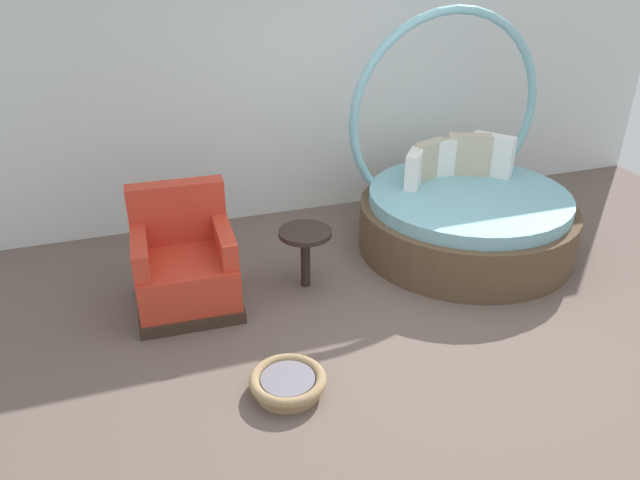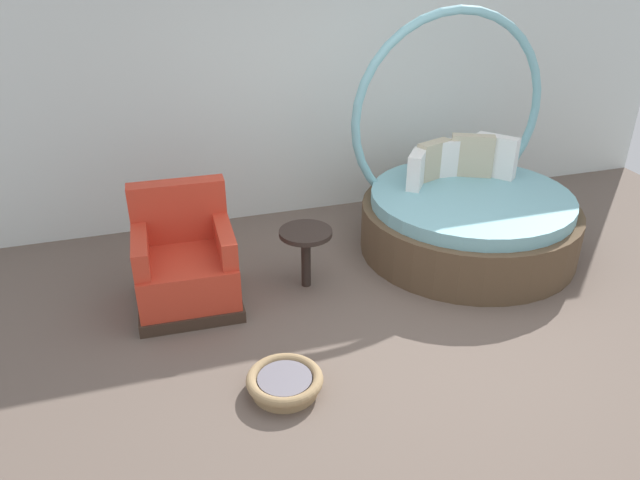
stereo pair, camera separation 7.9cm
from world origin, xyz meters
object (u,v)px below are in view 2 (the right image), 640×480
object	(u,v)px
red_armchair	(186,265)
side_table	(306,241)
pet_basket	(285,382)
round_daybed	(466,207)

from	to	relation	value
red_armchair	side_table	distance (m)	0.99
red_armchair	pet_basket	world-z (taller)	red_armchair
round_daybed	pet_basket	bearing A→B (deg)	-145.17
round_daybed	side_table	bearing A→B (deg)	-171.30
round_daybed	red_armchair	distance (m)	2.61
round_daybed	side_table	distance (m)	1.64
round_daybed	red_armchair	bearing A→B (deg)	-176.02
round_daybed	side_table	size ratio (longest dim) A/B	4.09
round_daybed	red_armchair	xyz separation A→B (m)	(-2.61, -0.18, -0.07)
round_daybed	pet_basket	size ratio (longest dim) A/B	4.17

